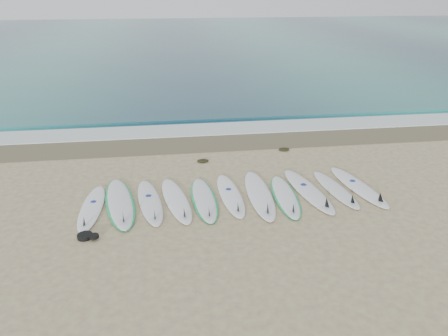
{
  "coord_description": "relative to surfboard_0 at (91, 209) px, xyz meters",
  "views": [
    {
      "loc": [
        -1.54,
        -9.47,
        4.88
      ],
      "look_at": [
        -0.05,
        0.99,
        0.4
      ],
      "focal_mm": 35.0,
      "sensor_mm": 36.0,
      "label": 1
    }
  ],
  "objects": [
    {
      "name": "seaweed_far",
      "position": [
        5.5,
        3.23,
        -0.02
      ],
      "size": [
        0.34,
        0.27,
        0.07
      ],
      "primitive_type": "ellipsoid",
      "color": "black",
      "rests_on": "ground"
    },
    {
      "name": "seaweed_near",
      "position": [
        2.86,
        2.63,
        -0.02
      ],
      "size": [
        0.34,
        0.27,
        0.07
      ],
      "primitive_type": "ellipsoid",
      "color": "black",
      "rests_on": "ground"
    },
    {
      "name": "leash_coil",
      "position": [
        0.08,
        -1.22,
        -0.0
      ],
      "size": [
        0.46,
        0.36,
        0.11
      ],
      "color": "black",
      "rests_on": "ground"
    },
    {
      "name": "surfboard_0",
      "position": [
        0.0,
        0.0,
        0.0
      ],
      "size": [
        0.58,
        2.37,
        0.3
      ],
      "rotation": [
        0.0,
        0.0,
        -0.04
      ],
      "color": "white",
      "rests_on": "ground"
    },
    {
      "name": "wet_sand_band",
      "position": [
        3.34,
        4.26,
        -0.05
      ],
      "size": [
        120.0,
        1.8,
        0.01
      ],
      "primitive_type": "cube",
      "color": "brown",
      "rests_on": "ground"
    },
    {
      "name": "surfboard_9",
      "position": [
        6.03,
        0.15,
        -0.0
      ],
      "size": [
        0.72,
        2.34,
        0.29
      ],
      "rotation": [
        0.0,
        0.0,
        0.11
      ],
      "color": "silver",
      "rests_on": "ground"
    },
    {
      "name": "surfboard_2",
      "position": [
        1.35,
        0.11,
        0.0
      ],
      "size": [
        0.86,
        2.53,
        0.32
      ],
      "rotation": [
        0.0,
        0.0,
        0.14
      ],
      "color": "white",
      "rests_on": "ground"
    },
    {
      "name": "foam_band",
      "position": [
        3.34,
        5.66,
        -0.03
      ],
      "size": [
        120.0,
        1.4,
        0.04
      ],
      "primitive_type": "cube",
      "color": "silver",
      "rests_on": "ground"
    },
    {
      "name": "surfboard_6",
      "position": [
        4.03,
        0.11,
        0.01
      ],
      "size": [
        0.68,
        2.82,
        0.36
      ],
      "rotation": [
        0.0,
        0.0,
        -0.03
      ],
      "color": "white",
      "rests_on": "ground"
    },
    {
      "name": "ground",
      "position": [
        3.34,
        0.16,
        -0.05
      ],
      "size": [
        120.0,
        120.0,
        0.0
      ],
      "primitive_type": "plane",
      "color": "tan"
    },
    {
      "name": "surfboard_4",
      "position": [
        2.65,
        0.1,
        -0.01
      ],
      "size": [
        0.67,
        2.46,
        0.31
      ],
      "rotation": [
        0.0,
        0.0,
        0.03
      ],
      "color": "white",
      "rests_on": "ground"
    },
    {
      "name": "surfboard_8",
      "position": [
        5.31,
        0.15,
        0.01
      ],
      "size": [
        0.9,
        2.74,
        0.34
      ],
      "rotation": [
        0.0,
        0.0,
        0.13
      ],
      "color": "white",
      "rests_on": "ground"
    },
    {
      "name": "surfboard_1",
      "position": [
        0.64,
        0.19,
        0.0
      ],
      "size": [
        1.1,
        2.85,
        0.35
      ],
      "rotation": [
        0.0,
        0.0,
        0.16
      ],
      "color": "white",
      "rests_on": "ground"
    },
    {
      "name": "wave_crest",
      "position": [
        3.34,
        7.16,
        -0.0
      ],
      "size": [
        120.0,
        1.0,
        0.1
      ],
      "primitive_type": "cube",
      "color": "#1F5E65",
      "rests_on": "ground"
    },
    {
      "name": "surfboard_7",
      "position": [
        4.65,
        -0.02,
        -0.01
      ],
      "size": [
        0.73,
        2.44,
        0.31
      ],
      "rotation": [
        0.0,
        0.0,
        -0.06
      ],
      "color": "white",
      "rests_on": "ground"
    },
    {
      "name": "surfboard_5",
      "position": [
        3.32,
        0.2,
        0.0
      ],
      "size": [
        0.61,
        2.48,
        0.32
      ],
      "rotation": [
        0.0,
        0.0,
        0.04
      ],
      "color": "white",
      "rests_on": "ground"
    },
    {
      "name": "surfboard_10",
      "position": [
        6.67,
        0.21,
        0.01
      ],
      "size": [
        0.91,
        2.66,
        0.33
      ],
      "rotation": [
        0.0,
        0.0,
        0.14
      ],
      "color": "white",
      "rests_on": "ground"
    },
    {
      "name": "surfboard_3",
      "position": [
        1.99,
        0.11,
        0.0
      ],
      "size": [
        0.93,
        2.58,
        0.32
      ],
      "rotation": [
        0.0,
        0.0,
        0.16
      ],
      "color": "white",
      "rests_on": "ground"
    },
    {
      "name": "ocean",
      "position": [
        3.34,
        32.66,
        -0.04
      ],
      "size": [
        120.0,
        55.0,
        0.03
      ],
      "primitive_type": "cube",
      "color": "#1F5E65",
      "rests_on": "ground"
    }
  ]
}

